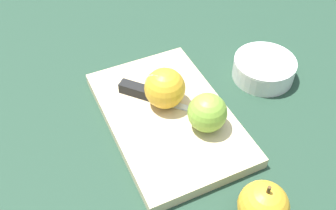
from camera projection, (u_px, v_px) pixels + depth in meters
name	position (u px, v px, depth m)	size (l,w,h in m)	color
ground_plane	(168.00, 121.00, 0.69)	(4.00, 4.00, 0.00)	#1E3828
cutting_board	(168.00, 117.00, 0.69)	(0.34, 0.24, 0.02)	#D1B789
apple_half_left	(207.00, 113.00, 0.64)	(0.07, 0.07, 0.07)	olive
apple_half_right	(165.00, 88.00, 0.67)	(0.07, 0.07, 0.07)	gold
knife	(141.00, 92.00, 0.70)	(0.13, 0.10, 0.02)	silver
apple_whole	(263.00, 206.00, 0.54)	(0.07, 0.07, 0.08)	gold
bowl	(263.00, 66.00, 0.76)	(0.12, 0.12, 0.04)	silver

